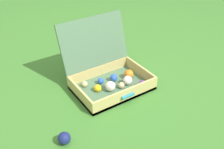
# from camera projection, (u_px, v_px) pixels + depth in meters

# --- Properties ---
(ground_plane) EXTENTS (16.00, 16.00, 0.00)m
(ground_plane) POSITION_uv_depth(u_px,v_px,m) (123.00, 90.00, 2.24)
(ground_plane) COLOR #3D7A2D
(open_suitcase) EXTENTS (0.62, 0.59, 0.52)m
(open_suitcase) POSITION_uv_depth(u_px,v_px,m) (108.00, 73.00, 2.24)
(open_suitcase) COLOR #4C7051
(open_suitcase) RESTS_ON ground
(stray_ball_on_grass) EXTENTS (0.09, 0.09, 0.09)m
(stray_ball_on_grass) POSITION_uv_depth(u_px,v_px,m) (64.00, 138.00, 1.73)
(stray_ball_on_grass) COLOR navy
(stray_ball_on_grass) RESTS_ON ground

